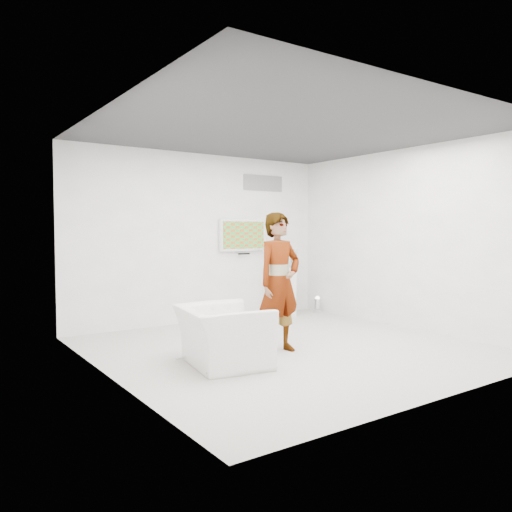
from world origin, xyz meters
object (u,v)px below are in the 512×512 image
object	(u,v)px
tv	(243,235)
person	(279,282)
pedestal	(284,292)
armchair	(223,336)
floor_uplight	(317,305)

from	to	relation	value
tv	person	xyz separation A→B (m)	(-1.07, -2.54, -0.61)
pedestal	armchair	bearing A→B (deg)	-139.50
person	armchair	xyz separation A→B (m)	(-0.98, -0.15, -0.58)
armchair	floor_uplight	distance (m)	4.19
armchair	pedestal	xyz separation A→B (m)	(2.80, 2.39, 0.10)
person	armchair	size ratio (longest dim) A/B	1.70
armchair	person	bearing A→B (deg)	-71.79
tv	floor_uplight	xyz separation A→B (m)	(1.49, -0.44, -1.39)
person	floor_uplight	distance (m)	3.40
tv	floor_uplight	size ratio (longest dim) A/B	3.21
tv	floor_uplight	world-z (taller)	tv
armchair	pedestal	world-z (taller)	pedestal
tv	pedestal	size ratio (longest dim) A/B	1.09
person	pedestal	size ratio (longest dim) A/B	2.06
tv	armchair	bearing A→B (deg)	-127.33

